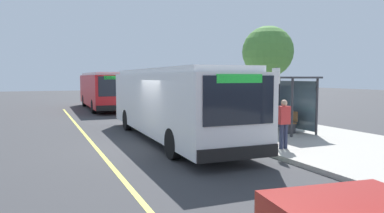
{
  "coord_description": "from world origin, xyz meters",
  "views": [
    {
      "loc": [
        12.82,
        -4.15,
        2.61
      ],
      "look_at": [
        -0.65,
        1.65,
        1.41
      ],
      "focal_mm": 33.8,
      "sensor_mm": 36.0,
      "label": 1
    }
  ],
  "objects_px": {
    "transit_bus_main": "(172,101)",
    "pedestrian_commuter": "(284,121)",
    "waiting_bench": "(283,121)",
    "transit_bus_second": "(103,89)",
    "route_sign_post": "(276,95)"
  },
  "relations": [
    {
      "from": "transit_bus_second",
      "to": "waiting_bench",
      "type": "bearing_deg",
      "value": 17.68
    },
    {
      "from": "waiting_bench",
      "to": "pedestrian_commuter",
      "type": "xyz_separation_m",
      "value": [
        3.28,
        -2.48,
        0.48
      ]
    },
    {
      "from": "transit_bus_main",
      "to": "pedestrian_commuter",
      "type": "bearing_deg",
      "value": 32.68
    },
    {
      "from": "route_sign_post",
      "to": "pedestrian_commuter",
      "type": "height_order",
      "value": "route_sign_post"
    },
    {
      "from": "transit_bus_main",
      "to": "pedestrian_commuter",
      "type": "distance_m",
      "value": 4.83
    },
    {
      "from": "waiting_bench",
      "to": "pedestrian_commuter",
      "type": "relative_size",
      "value": 0.95
    },
    {
      "from": "transit_bus_second",
      "to": "pedestrian_commuter",
      "type": "bearing_deg",
      "value": 8.03
    },
    {
      "from": "transit_bus_second",
      "to": "route_sign_post",
      "type": "height_order",
      "value": "same"
    },
    {
      "from": "transit_bus_main",
      "to": "waiting_bench",
      "type": "xyz_separation_m",
      "value": [
        0.76,
        5.07,
        -0.98
      ]
    },
    {
      "from": "transit_bus_main",
      "to": "route_sign_post",
      "type": "bearing_deg",
      "value": 38.23
    },
    {
      "from": "transit_bus_main",
      "to": "pedestrian_commuter",
      "type": "xyz_separation_m",
      "value": [
        4.04,
        2.59,
        -0.5
      ]
    },
    {
      "from": "pedestrian_commuter",
      "to": "waiting_bench",
      "type": "bearing_deg",
      "value": 142.96
    },
    {
      "from": "transit_bus_main",
      "to": "pedestrian_commuter",
      "type": "relative_size",
      "value": 6.75
    },
    {
      "from": "pedestrian_commuter",
      "to": "transit_bus_second",
      "type": "bearing_deg",
      "value": -171.97
    },
    {
      "from": "transit_bus_main",
      "to": "transit_bus_second",
      "type": "height_order",
      "value": "same"
    }
  ]
}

